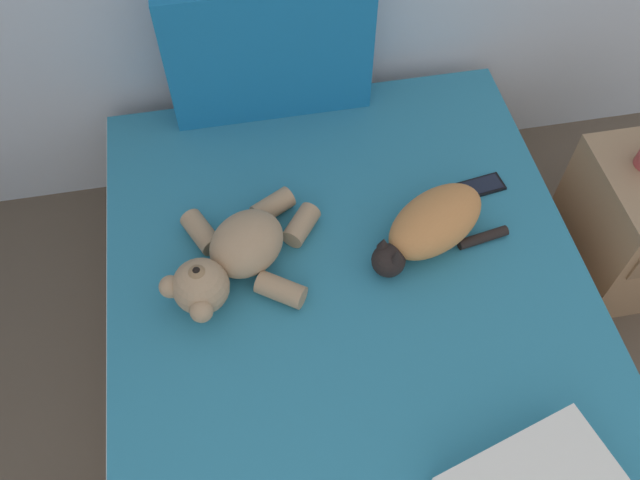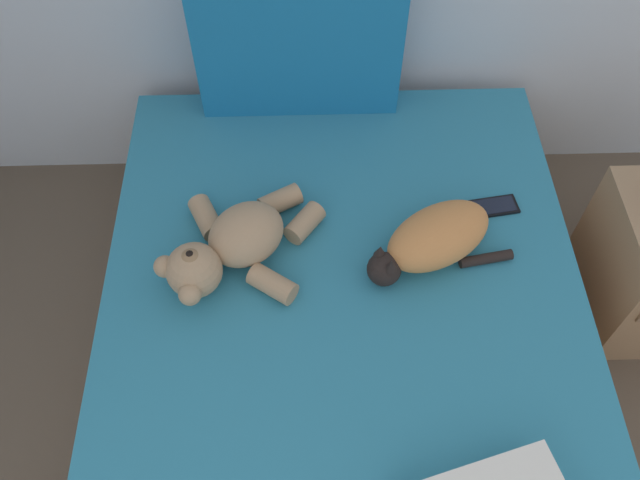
{
  "view_description": "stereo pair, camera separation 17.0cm",
  "coord_description": "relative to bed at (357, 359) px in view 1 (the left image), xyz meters",
  "views": [
    {
      "loc": [
        1.32,
        2.03,
        2.1
      ],
      "look_at": [
        1.52,
        3.11,
        0.51
      ],
      "focal_mm": 36.7,
      "sensor_mm": 36.0,
      "label": 1
    },
    {
      "loc": [
        1.49,
        2.01,
        2.1
      ],
      "look_at": [
        1.52,
        3.11,
        0.51
      ],
      "focal_mm": 36.7,
      "sensor_mm": 36.0,
      "label": 2
    }
  ],
  "objects": [
    {
      "name": "teddy_bear",
      "position": [
        -0.32,
        0.24,
        0.31
      ],
      "size": [
        0.49,
        0.45,
        0.17
      ],
      "color": "tan",
      "rests_on": "bed"
    },
    {
      "name": "bed",
      "position": [
        0.0,
        0.0,
        0.0
      ],
      "size": [
        1.45,
        1.97,
        0.47
      ],
      "color": "#9E7A56",
      "rests_on": "ground_plane"
    },
    {
      "name": "cat",
      "position": [
        0.26,
        0.24,
        0.31
      ],
      "size": [
        0.44,
        0.33,
        0.15
      ],
      "color": "#D18447",
      "rests_on": "bed"
    },
    {
      "name": "cell_phone",
      "position": [
        0.49,
        0.41,
        0.24
      ],
      "size": [
        0.16,
        0.09,
        0.01
      ],
      "color": "black",
      "rests_on": "bed"
    },
    {
      "name": "patterned_cushion",
      "position": [
        -0.12,
        0.9,
        0.49
      ],
      "size": [
        0.67,
        0.13,
        0.49
      ],
      "color": "#1972AD",
      "rests_on": "bed"
    }
  ]
}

